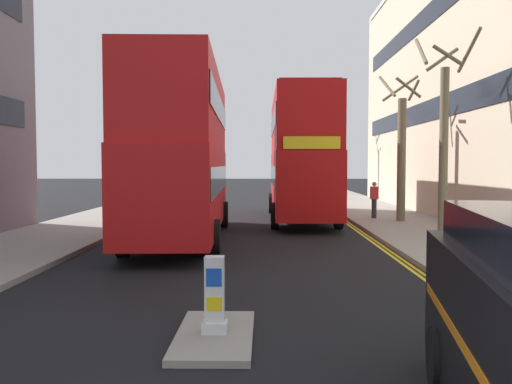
# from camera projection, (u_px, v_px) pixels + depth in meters

# --- Properties ---
(sidewalk_right) EXTENTS (4.00, 80.00, 0.14)m
(sidewalk_right) POSITION_uv_depth(u_px,v_px,m) (425.00, 233.00, 18.84)
(sidewalk_right) COLOR gray
(sidewalk_right) RESTS_ON ground
(sidewalk_left) EXTENTS (4.00, 80.00, 0.14)m
(sidewalk_left) POSITION_uv_depth(u_px,v_px,m) (66.00, 232.00, 19.03)
(sidewalk_left) COLOR gray
(sidewalk_left) RESTS_ON ground
(kerb_line_outer) EXTENTS (0.10, 56.00, 0.01)m
(kerb_line_outer) POSITION_uv_depth(u_px,v_px,m) (378.00, 243.00, 16.87)
(kerb_line_outer) COLOR yellow
(kerb_line_outer) RESTS_ON ground
(kerb_line_inner) EXTENTS (0.10, 56.00, 0.01)m
(kerb_line_inner) POSITION_uv_depth(u_px,v_px,m) (373.00, 243.00, 16.88)
(kerb_line_inner) COLOR yellow
(kerb_line_inner) RESTS_ON ground
(traffic_island) EXTENTS (1.10, 2.20, 0.10)m
(traffic_island) POSITION_uv_depth(u_px,v_px,m) (215.00, 336.00, 7.58)
(traffic_island) COLOR gray
(traffic_island) RESTS_ON ground
(keep_left_bollard) EXTENTS (0.36, 0.28, 1.11)m
(keep_left_bollard) POSITION_uv_depth(u_px,v_px,m) (215.00, 298.00, 7.54)
(keep_left_bollard) COLOR silver
(keep_left_bollard) RESTS_ON traffic_island
(double_decker_bus_away) EXTENTS (3.09, 10.89, 5.64)m
(double_decker_bus_away) POSITION_uv_depth(u_px,v_px,m) (183.00, 149.00, 17.51)
(double_decker_bus_away) COLOR red
(double_decker_bus_away) RESTS_ON ground
(double_decker_bus_oncoming) EXTENTS (2.82, 10.82, 5.64)m
(double_decker_bus_oncoming) POSITION_uv_depth(u_px,v_px,m) (301.00, 153.00, 23.72)
(double_decker_bus_oncoming) COLOR #B20F0F
(double_decker_bus_oncoming) RESTS_ON ground
(pedestrian_far) EXTENTS (0.34, 0.22, 1.62)m
(pedestrian_far) POSITION_uv_depth(u_px,v_px,m) (374.00, 199.00, 23.31)
(pedestrian_far) COLOR #2D2D38
(pedestrian_far) RESTS_ON sidewalk_right
(street_tree_near) EXTENTS (1.79, 1.79, 6.86)m
(street_tree_near) POSITION_uv_depth(u_px,v_px,m) (328.00, 151.00, 37.09)
(street_tree_near) COLOR #6B6047
(street_tree_near) RESTS_ON sidewalk_right
(street_tree_far) EXTENTS (1.77, 1.60, 6.65)m
(street_tree_far) POSITION_uv_depth(u_px,v_px,m) (444.00, 137.00, 17.04)
(street_tree_far) COLOR #6B6047
(street_tree_far) RESTS_ON sidewalk_right
(street_tree_distant) EXTENTS (1.77, 1.78, 6.24)m
(street_tree_distant) POSITION_uv_depth(u_px,v_px,m) (401.00, 152.00, 22.07)
(street_tree_distant) COLOR #6B6047
(street_tree_distant) RESTS_ON sidewalk_right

